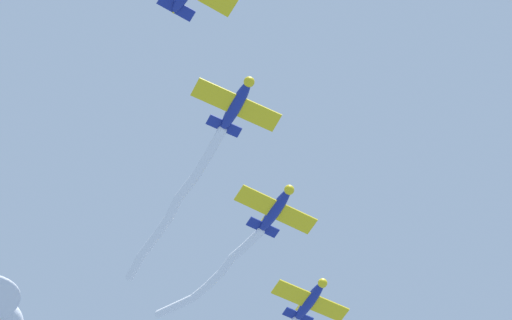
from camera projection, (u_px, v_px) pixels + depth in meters
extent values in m
cube|color=navy|center=(176.00, 7.00, 70.53)|extent=(2.04, 3.02, 0.11)
cube|color=yellow|center=(177.00, 4.00, 70.94)|extent=(1.11, 0.59, 1.42)
ellipsoid|color=navy|center=(236.00, 106.00, 75.05)|extent=(4.95, 3.28, 1.03)
sphere|color=yellow|center=(249.00, 82.00, 73.93)|extent=(1.19, 1.19, 0.88)
ellipsoid|color=black|center=(239.00, 97.00, 75.09)|extent=(1.44, 1.20, 0.55)
cube|color=yellow|center=(236.00, 105.00, 74.85)|extent=(4.97, 7.30, 0.14)
cube|color=navy|center=(224.00, 126.00, 76.10)|extent=(2.20, 2.99, 0.11)
cube|color=yellow|center=(225.00, 122.00, 76.52)|extent=(1.08, 0.66, 1.42)
cylinder|color=white|center=(215.00, 143.00, 77.05)|extent=(3.03, 2.15, 1.38)
cylinder|color=white|center=(201.00, 167.00, 78.94)|extent=(3.19, 2.17, 1.60)
cylinder|color=white|center=(186.00, 188.00, 80.83)|extent=(3.13, 1.91, 1.46)
cylinder|color=white|center=(174.00, 208.00, 82.54)|extent=(2.80, 2.10, 1.31)
cylinder|color=white|center=(162.00, 227.00, 84.16)|extent=(2.89, 1.87, 1.35)
cylinder|color=white|center=(148.00, 246.00, 85.81)|extent=(3.26, 1.98, 1.25)
cylinder|color=white|center=(135.00, 267.00, 87.53)|extent=(3.09, 2.17, 1.26)
sphere|color=white|center=(222.00, 131.00, 76.16)|extent=(0.81, 0.81, 0.81)
sphere|color=white|center=(208.00, 155.00, 77.94)|extent=(0.81, 0.81, 0.81)
sphere|color=white|center=(194.00, 178.00, 79.94)|extent=(0.81, 0.81, 0.81)
sphere|color=white|center=(179.00, 198.00, 81.73)|extent=(0.81, 0.81, 0.81)
sphere|color=white|center=(169.00, 218.00, 83.35)|extent=(0.81, 0.81, 0.81)
sphere|color=white|center=(156.00, 236.00, 84.96)|extent=(0.81, 0.81, 0.81)
sphere|color=white|center=(141.00, 257.00, 86.67)|extent=(0.81, 0.81, 0.81)
sphere|color=white|center=(130.00, 277.00, 88.39)|extent=(0.81, 0.81, 0.81)
ellipsoid|color=navy|center=(275.00, 210.00, 80.58)|extent=(5.01, 3.11, 1.03)
sphere|color=yellow|center=(289.00, 190.00, 79.50)|extent=(1.17, 1.17, 0.88)
ellipsoid|color=black|center=(279.00, 203.00, 80.63)|extent=(1.44, 1.17, 0.55)
cube|color=yellow|center=(276.00, 210.00, 80.39)|extent=(4.73, 7.38, 0.14)
cube|color=navy|center=(263.00, 227.00, 81.62)|extent=(2.11, 3.01, 0.11)
cube|color=yellow|center=(263.00, 223.00, 82.04)|extent=(1.10, 0.62, 1.42)
cylinder|color=white|center=(253.00, 239.00, 82.24)|extent=(2.38, 1.41, 1.04)
cylinder|color=white|center=(239.00, 252.00, 83.52)|extent=(2.51, 1.44, 1.40)
cylinder|color=white|center=(227.00, 265.00, 84.90)|extent=(2.43, 1.68, 1.14)
cylinder|color=white|center=(214.00, 280.00, 86.17)|extent=(2.56, 1.48, 1.10)
cylinder|color=white|center=(200.00, 292.00, 87.34)|extent=(2.32, 1.26, 1.06)
cylinder|color=white|center=(186.00, 301.00, 88.46)|extent=(2.23, 0.97, 1.32)
cylinder|color=white|center=(168.00, 309.00, 89.72)|extent=(2.83, 0.93, 1.35)
sphere|color=white|center=(261.00, 232.00, 81.67)|extent=(0.75, 0.75, 0.75)
sphere|color=white|center=(246.00, 246.00, 82.80)|extent=(0.75, 0.75, 0.75)
sphere|color=white|center=(232.00, 258.00, 84.25)|extent=(0.75, 0.75, 0.75)
sphere|color=white|center=(221.00, 273.00, 85.55)|extent=(0.75, 0.75, 0.75)
sphere|color=white|center=(207.00, 287.00, 86.80)|extent=(0.75, 0.75, 0.75)
sphere|color=white|center=(193.00, 298.00, 87.88)|extent=(0.75, 0.75, 0.75)
sphere|color=white|center=(178.00, 305.00, 89.04)|extent=(0.75, 0.75, 0.75)
sphere|color=white|center=(159.00, 314.00, 90.40)|extent=(0.75, 0.75, 0.75)
ellipsoid|color=navy|center=(309.00, 301.00, 86.12)|extent=(4.98, 3.21, 1.03)
sphere|color=yellow|center=(323.00, 283.00, 85.02)|extent=(1.18, 1.18, 0.88)
ellipsoid|color=black|center=(313.00, 294.00, 86.16)|extent=(1.44, 1.19, 0.55)
cube|color=yellow|center=(310.00, 301.00, 85.92)|extent=(4.86, 7.34, 0.14)
cube|color=navy|center=(298.00, 316.00, 87.17)|extent=(2.16, 3.00, 0.11)
cube|color=yellow|center=(298.00, 312.00, 87.58)|extent=(1.09, 0.64, 1.42)
sphere|color=white|center=(296.00, 320.00, 87.23)|extent=(0.80, 0.80, 0.80)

